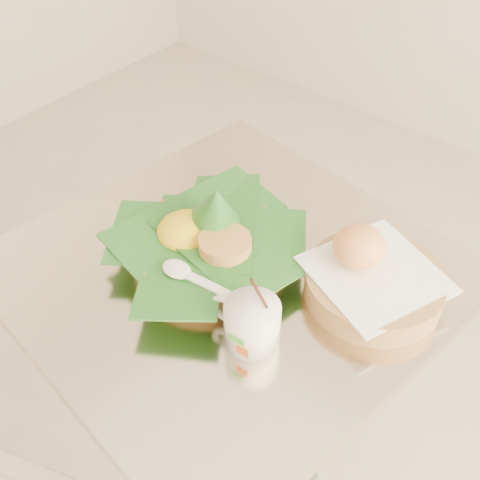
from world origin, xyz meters
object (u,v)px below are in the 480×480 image
Objects in this scene: bread_basket at (371,278)px; coffee_mug at (251,322)px; cafe_table at (230,345)px; rice_basket at (208,237)px.

coffee_mug is (-0.09, -0.20, 0.01)m from bread_basket.
bread_basket is at bearing 25.57° from cafe_table.
rice_basket is 0.29m from bread_basket.
rice_basket is (-0.05, -0.00, 0.27)m from cafe_table.
rice_basket is 2.27× the size of coffee_mug.
cafe_table is at bearing 142.49° from coffee_mug.
rice_basket reaches higher than bread_basket.
bread_basket is (0.22, 0.11, 0.26)m from cafe_table.
cafe_table is 3.15× the size of bread_basket.
cafe_table is 0.27m from rice_basket.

